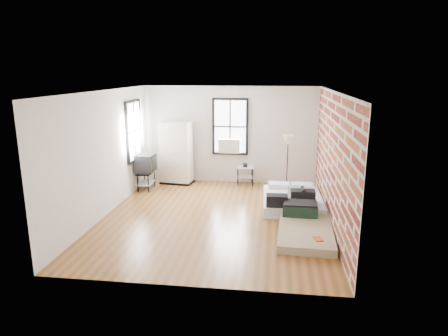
# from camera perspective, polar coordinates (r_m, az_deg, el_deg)

# --- Properties ---
(ground) EXTENTS (6.00, 6.00, 0.00)m
(ground) POSITION_cam_1_polar(r_m,az_deg,el_deg) (9.07, -1.26, -7.02)
(ground) COLOR brown
(ground) RESTS_ON ground
(room_shell) EXTENTS (5.02, 6.02, 2.80)m
(room_shell) POSITION_cam_1_polar(r_m,az_deg,el_deg) (8.93, 0.50, 4.22)
(room_shell) COLOR silver
(room_shell) RESTS_ON ground
(mattress_main) EXTENTS (1.44, 1.93, 0.61)m
(mattress_main) POSITION_cam_1_polar(r_m,az_deg,el_deg) (9.84, 9.71, -4.52)
(mattress_main) COLOR white
(mattress_main) RESTS_ON ground
(mattress_bare) EXTENTS (1.15, 2.06, 0.43)m
(mattress_bare) POSITION_cam_1_polar(r_m,az_deg,el_deg) (8.43, 11.38, -8.00)
(mattress_bare) COLOR tan
(mattress_bare) RESTS_ON ground
(wardrobe) EXTENTS (0.97, 0.63, 1.80)m
(wardrobe) POSITION_cam_1_polar(r_m,az_deg,el_deg) (11.62, -6.84, 2.13)
(wardrobe) COLOR black
(wardrobe) RESTS_ON ground
(side_table) EXTENTS (0.52, 0.44, 0.63)m
(side_table) POSITION_cam_1_polar(r_m,az_deg,el_deg) (11.48, 3.03, -0.38)
(side_table) COLOR black
(side_table) RESTS_ON ground
(floor_lamp) EXTENTS (0.32, 0.32, 1.49)m
(floor_lamp) POSITION_cam_1_polar(r_m,az_deg,el_deg) (11.21, 9.14, 3.53)
(floor_lamp) COLOR black
(floor_lamp) RESTS_ON ground
(tv_stand) EXTENTS (0.50, 0.71, 0.99)m
(tv_stand) POSITION_cam_1_polar(r_m,az_deg,el_deg) (11.16, -11.12, 0.50)
(tv_stand) COLOR black
(tv_stand) RESTS_ON ground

